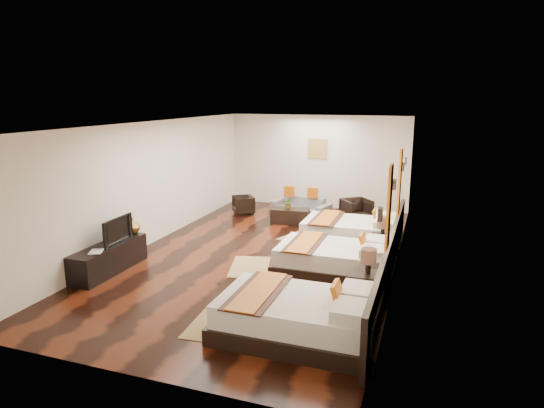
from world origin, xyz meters
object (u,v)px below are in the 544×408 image
at_px(table_plant, 288,204).
at_px(sofa, 301,206).
at_px(tv, 114,230).
at_px(bed_mid, 336,259).
at_px(bed_near, 301,316).
at_px(tv_console, 109,258).
at_px(nightstand_a, 367,285).
at_px(armchair_left, 243,205).
at_px(armchair_right, 356,211).
at_px(nightstand_b, 382,245).
at_px(figurine, 132,226).
at_px(bed_far, 353,232).
at_px(coffee_table, 290,216).
at_px(book, 90,252).

bearing_deg(table_plant, sofa, 87.52).
bearing_deg(tv, bed_mid, -76.09).
distance_m(bed_near, tv_console, 4.37).
height_order(bed_near, sofa, bed_near).
relative_size(nightstand_a, armchair_left, 1.62).
distance_m(tv, armchair_left, 5.00).
relative_size(bed_mid, armchair_left, 3.81).
bearing_deg(armchair_right, bed_mid, -125.72).
height_order(nightstand_b, figurine, nightstand_b).
xyz_separation_m(bed_mid, armchair_left, (-3.48, 3.74, -0.03)).
distance_m(tv_console, armchair_right, 6.55).
xyz_separation_m(nightstand_a, tv, (-4.90, -0.03, 0.47)).
relative_size(armchair_right, table_plant, 2.47).
bearing_deg(table_plant, nightstand_b, -38.57).
distance_m(bed_near, tv, 4.39).
height_order(bed_far, armchair_left, bed_far).
distance_m(nightstand_a, coffee_table, 5.12).
xyz_separation_m(bed_mid, figurine, (-4.20, -0.54, 0.42)).
distance_m(nightstand_b, sofa, 4.18).
height_order(bed_mid, book, bed_mid).
distance_m(bed_near, coffee_table, 6.06).
bearing_deg(nightstand_b, tv_console, -154.38).
bearing_deg(armchair_right, table_plant, 162.60).
bearing_deg(sofa, coffee_table, -75.87).
xyz_separation_m(nightstand_b, sofa, (-2.65, 3.23, -0.08)).
height_order(bed_far, nightstand_a, nightstand_a).
xyz_separation_m(figurine, coffee_table, (2.30, 3.76, -0.51)).
bearing_deg(tv, sofa, -24.47).
bearing_deg(nightstand_a, nightstand_b, 90.00).
bearing_deg(tv_console, book, -90.00).
distance_m(armchair_left, coffee_table, 1.67).
bearing_deg(armchair_right, nightstand_b, -110.11).
distance_m(bed_mid, nightstand_b, 1.28).
height_order(bed_near, armchair_left, bed_near).
xyz_separation_m(armchair_left, table_plant, (1.54, -0.55, 0.28)).
relative_size(bed_near, armchair_right, 3.25).
bearing_deg(book, table_plant, 65.92).
relative_size(figurine, armchair_right, 0.45).
xyz_separation_m(tv, coffee_table, (2.25, 4.40, -0.61)).
bearing_deg(nightstand_a, bed_far, 103.58).
bearing_deg(bed_far, bed_mid, -90.01).
distance_m(nightstand_b, tv_console, 5.48).
relative_size(bed_near, tv_console, 1.29).
bearing_deg(nightstand_b, bed_near, -101.80).
distance_m(bed_near, armchair_left, 7.18).
distance_m(nightstand_b, table_plant, 3.45).
xyz_separation_m(nightstand_a, table_plant, (-2.69, 4.34, 0.21)).
height_order(bed_far, table_plant, bed_far).
relative_size(tv_console, armchair_right, 2.51).
distance_m(tv, sofa, 5.92).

